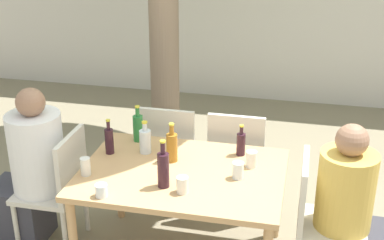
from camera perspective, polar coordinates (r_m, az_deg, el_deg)
dining_table_front at (r=3.65m, az=-1.05°, el=-6.53°), size 1.37×0.99×0.72m
patio_chair_0 at (r=4.01m, az=-13.97°, el=-6.60°), size 0.44×0.44×0.90m
patio_chair_1 at (r=3.64m, az=13.36°, el=-9.82°), size 0.44×0.44×0.90m
patio_chair_2 at (r=4.39m, az=-2.27°, el=-3.10°), size 0.44×0.44×0.90m
patio_chair_3 at (r=4.30m, az=4.84°, el=-3.80°), size 0.44×0.44×0.90m
person_seated_0 at (r=4.08m, az=-16.91°, el=-5.56°), size 0.59×0.39×1.23m
person_seated_1 at (r=3.65m, az=17.10°, el=-9.92°), size 0.58×0.36×1.17m
wine_bottle_0 at (r=3.85m, az=-8.82°, el=-2.15°), size 0.06×0.06×0.26m
green_bottle_1 at (r=4.01m, az=-5.77°, el=-0.78°), size 0.08×0.08×0.28m
wine_bottle_2 at (r=3.38m, az=-3.08°, el=-5.23°), size 0.08×0.08×0.32m
amber_bottle_3 at (r=3.70m, az=-2.16°, el=-2.85°), size 0.08×0.08×0.28m
wine_bottle_4 at (r=3.80m, az=5.24°, el=-2.50°), size 0.06×0.06×0.23m
water_bottle_5 at (r=3.83m, az=-5.01°, el=-2.20°), size 0.08×0.08×0.24m
drinking_glass_0 at (r=3.66m, az=6.36°, el=-4.17°), size 0.07×0.07×0.11m
drinking_glass_1 at (r=3.35m, az=-1.03°, el=-6.94°), size 0.07×0.07×0.11m
drinking_glass_2 at (r=3.52m, az=4.93°, el=-5.37°), size 0.07×0.07×0.11m
drinking_glass_3 at (r=3.36m, az=-9.65°, el=-7.43°), size 0.08×0.08×0.08m
drinking_glass_4 at (r=3.61m, az=-11.29°, el=-4.89°), size 0.07×0.07×0.12m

